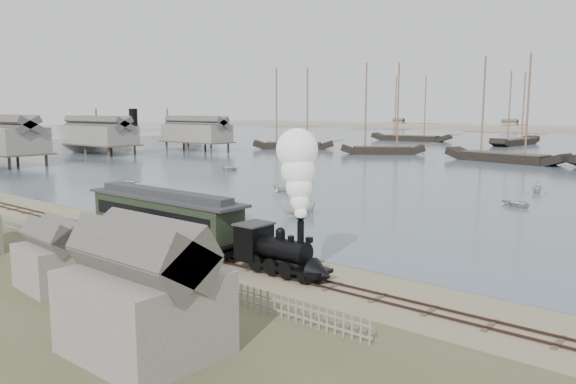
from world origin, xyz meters
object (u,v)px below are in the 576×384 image
Objects in this scene: beached_dinghy at (116,218)px; steamship at (134,129)px; locomotive at (292,212)px; passenger_coach at (164,216)px.

steamship is (-77.50, 56.29, 4.63)m from beached_dinghy.
beached_dinghy is (-22.52, 2.74, -3.56)m from locomotive.
passenger_coach is (-12.10, 0.00, -1.69)m from locomotive.
beached_dinghy is at bearing -115.83° from steamship.
passenger_coach is 105.93m from steamship.
locomotive is 0.19× the size of steamship.
beached_dinghy is 0.09× the size of steamship.
passenger_coach is 3.73× the size of beached_dinghy.
locomotive reaches higher than beached_dinghy.
passenger_coach is at bearing 180.00° from locomotive.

